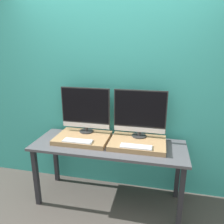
# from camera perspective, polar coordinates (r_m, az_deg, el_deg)

# --- Properties ---
(ground_plane) EXTENTS (12.00, 12.00, 0.00)m
(ground_plane) POSITION_cam_1_polar(r_m,az_deg,el_deg) (2.65, -2.56, -25.92)
(ground_plane) COLOR #423D38
(wall_back) EXTENTS (8.00, 0.04, 2.60)m
(wall_back) POSITION_cam_1_polar(r_m,az_deg,el_deg) (2.65, 0.92, 6.01)
(wall_back) COLOR teal
(wall_back) RESTS_ON ground_plane
(workbench) EXTENTS (1.71, 0.61, 0.74)m
(workbench) POSITION_cam_1_polar(r_m,az_deg,el_deg) (2.52, -0.92, -10.15)
(workbench) COLOR #47474C
(workbench) RESTS_ON ground_plane
(wooden_riser_left) EXTENTS (0.61, 0.45, 0.05)m
(wooden_riser_left) POSITION_cam_1_polar(r_m,az_deg,el_deg) (2.60, -7.62, -6.71)
(wooden_riser_left) COLOR #99754C
(wooden_riser_left) RESTS_ON workbench
(monitor_left) EXTENTS (0.59, 0.17, 0.55)m
(monitor_left) POSITION_cam_1_polar(r_m,az_deg,el_deg) (2.61, -6.92, 0.74)
(monitor_left) COLOR #282828
(monitor_left) RESTS_ON wooden_riser_left
(keyboard_left) EXTENTS (0.33, 0.11, 0.01)m
(keyboard_left) POSITION_cam_1_polar(r_m,az_deg,el_deg) (2.45, -8.94, -7.43)
(keyboard_left) COLOR silver
(keyboard_left) RESTS_ON wooden_riser_left
(wooden_riser_right) EXTENTS (0.61, 0.45, 0.05)m
(wooden_riser_right) POSITION_cam_1_polar(r_m,az_deg,el_deg) (2.46, 6.71, -8.04)
(wooden_riser_right) COLOR #99754C
(wooden_riser_right) RESTS_ON workbench
(monitor_right) EXTENTS (0.59, 0.17, 0.55)m
(monitor_right) POSITION_cam_1_polar(r_m,az_deg,el_deg) (2.47, 7.28, -0.17)
(monitor_right) COLOR #282828
(monitor_right) RESTS_ON wooden_riser_right
(keyboard_right) EXTENTS (0.33, 0.11, 0.01)m
(keyboard_right) POSITION_cam_1_polar(r_m,az_deg,el_deg) (2.31, 6.30, -8.93)
(keyboard_right) COLOR silver
(keyboard_right) RESTS_ON wooden_riser_right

